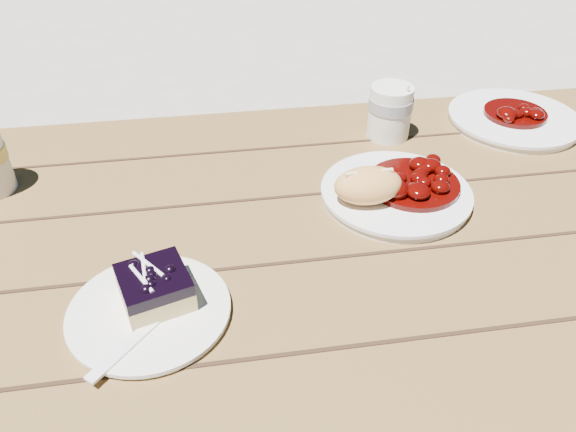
{
  "coord_description": "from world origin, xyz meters",
  "views": [
    {
      "loc": [
        0.0,
        -0.66,
        1.28
      ],
      "look_at": [
        0.1,
        -0.05,
        0.81
      ],
      "focal_mm": 35.0,
      "sensor_mm": 36.0,
      "label": 1
    }
  ],
  "objects": [
    {
      "name": "second_plate",
      "position": [
        0.6,
        0.27,
        0.76
      ],
      "size": [
        0.25,
        0.25,
        0.02
      ],
      "primitive_type": "cylinder",
      "color": "white",
      "rests_on": "picnic_table"
    },
    {
      "name": "second_stew",
      "position": [
        0.6,
        0.27,
        0.79
      ],
      "size": [
        0.12,
        0.12,
        0.04
      ],
      "primitive_type": null,
      "color": "#420402",
      "rests_on": "second_plate"
    },
    {
      "name": "fork_dessert",
      "position": [
        -0.11,
        -0.21,
        0.76
      ],
      "size": [
        0.12,
        0.14,
        0.0
      ],
      "primitive_type": null,
      "rotation": [
        0.0,
        0.0,
        -0.72
      ],
      "color": "white",
      "rests_on": "dessert_plate"
    },
    {
      "name": "picnic_table",
      "position": [
        0.0,
        -0.0,
        0.59
      ],
      "size": [
        2.0,
        1.55,
        0.75
      ],
      "color": "brown",
      "rests_on": "ground"
    },
    {
      "name": "goulash_stew",
      "position": [
        0.32,
        0.05,
        0.79
      ],
      "size": [
        0.15,
        0.15,
        0.04
      ],
      "primitive_type": null,
      "color": "#420402",
      "rests_on": "main_plate"
    },
    {
      "name": "dessert_plate",
      "position": [
        -0.09,
        -0.15,
        0.76
      ],
      "size": [
        0.2,
        0.2,
        0.01
      ],
      "primitive_type": "cylinder",
      "color": "white",
      "rests_on": "picnic_table"
    },
    {
      "name": "main_plate",
      "position": [
        0.29,
        0.05,
        0.76
      ],
      "size": [
        0.24,
        0.24,
        0.02
      ],
      "primitive_type": "cylinder",
      "color": "white",
      "rests_on": "picnic_table"
    },
    {
      "name": "coffee_cup",
      "position": [
        0.34,
        0.25,
        0.8
      ],
      "size": [
        0.08,
        0.08,
        0.1
      ],
      "primitive_type": "cylinder",
      "color": "white",
      "rests_on": "picnic_table"
    },
    {
      "name": "blueberry_cake",
      "position": [
        -0.08,
        -0.14,
        0.78
      ],
      "size": [
        0.1,
        0.1,
        0.05
      ],
      "rotation": [
        0.0,
        0.0,
        0.29
      ],
      "color": "tan",
      "rests_on": "dessert_plate"
    },
    {
      "name": "bread_roll",
      "position": [
        0.24,
        0.03,
        0.79
      ],
      "size": [
        0.11,
        0.08,
        0.06
      ],
      "primitive_type": "ellipsoid",
      "rotation": [
        0.0,
        0.0,
        0.04
      ],
      "color": "#E3A357",
      "rests_on": "main_plate"
    }
  ]
}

